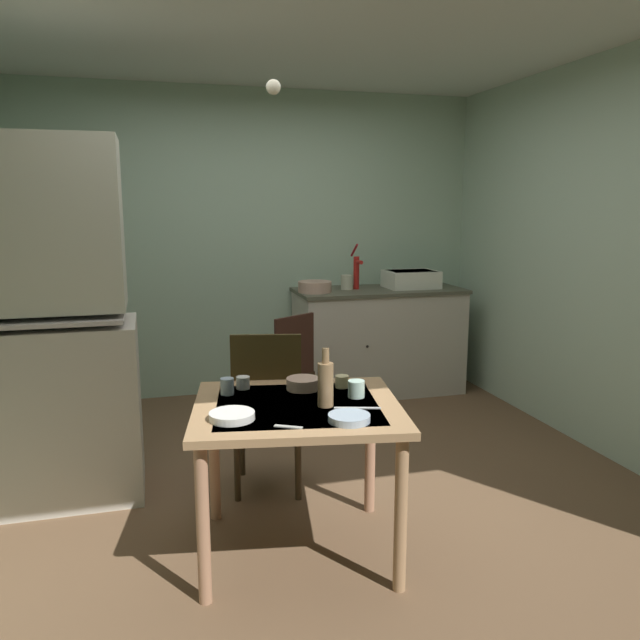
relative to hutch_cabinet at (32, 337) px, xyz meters
The scene contains 24 objects.
ground_plane 1.74m from the hutch_cabinet, ahead, with size 5.04×5.04×0.00m, color brown.
wall_back 2.34m from the hutch_cabinet, 50.91° to the left, with size 4.14×0.10×2.59m, color #AACAAF.
wall_right 3.55m from the hutch_cabinet, ahead, with size 0.10×3.92×2.59m, color #ABC6AD.
ceiling_slab 2.25m from the hutch_cabinet, ahead, with size 4.14×3.92×0.10m, color silver.
hutch_cabinet is the anchor object (origin of this frame).
counter_cabinet 2.95m from the hutch_cabinet, 29.23° to the left, with size 1.45×0.64×0.92m.
sink_basin 3.18m from the hutch_cabinet, 26.64° to the left, with size 0.44×0.34×0.15m.
hand_pump 2.78m from the hutch_cabinet, 32.01° to the left, with size 0.05×0.27×0.39m.
mixing_bowl_counter 2.39m from the hutch_cabinet, 35.11° to the left, with size 0.28×0.28×0.09m, color tan.
stoneware_crock 2.70m from the hutch_cabinet, 32.95° to the left, with size 0.10×0.10×0.12m, color beige.
dining_table 1.59m from the hutch_cabinet, 36.05° to the right, with size 1.07×0.98×0.73m.
chair_far_side 1.34m from the hutch_cabinet, 12.46° to the right, with size 0.48×0.48×0.96m.
chair_by_counter 1.78m from the hutch_cabinet, 25.44° to the left, with size 0.55×0.55×0.86m.
serving_bowl_wide 1.52m from the hutch_cabinet, 27.29° to the right, with size 0.16×0.16×0.06m, color tan.
soup_bowl_small 1.87m from the hutch_cabinet, 40.21° to the right, with size 0.18×0.18×0.03m, color #9EB2C6.
sauce_dish 1.42m from the hutch_cabinet, 47.88° to the right, with size 0.20×0.20×0.03m, color white.
teacup_mint 1.70m from the hutch_cabinet, 24.91° to the right, with size 0.07×0.07×0.06m, color beige.
mug_tall 1.19m from the hutch_cabinet, 35.06° to the right, with size 0.07×0.07×0.08m, color #9EB2C6.
mug_dark 1.23m from the hutch_cabinet, 29.69° to the right, with size 0.07×0.07×0.06m, color white.
teacup_cream 1.80m from the hutch_cabinet, 29.62° to the right, with size 0.08×0.08×0.08m, color #ADD1C1.
glass_bottle 1.69m from the hutch_cabinet, 35.26° to the right, with size 0.07×0.07×0.27m.
table_knife 1.85m from the hutch_cabinet, 34.80° to the right, with size 0.21×0.02×0.01m, color silver.
teaspoon_near_bowl 1.68m from the hutch_cabinet, 46.11° to the right, with size 0.12×0.02×0.01m, color beige.
pendant_bulb 1.88m from the hutch_cabinet, ahead, with size 0.08×0.08×0.08m, color #F9EFCC.
Camera 1 is at (-0.82, -3.42, 1.64)m, focal length 34.91 mm.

